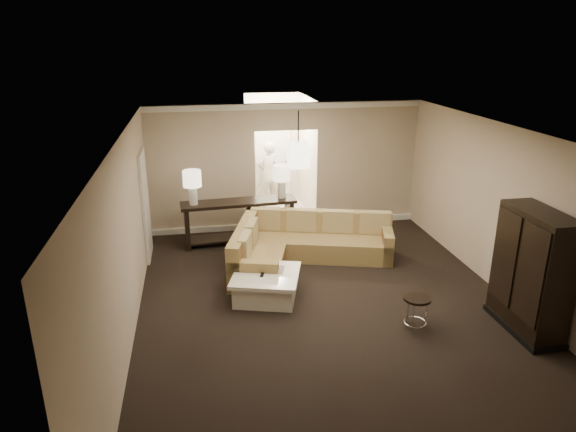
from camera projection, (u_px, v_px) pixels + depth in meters
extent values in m
plane|color=black|center=(331.00, 313.00, 8.11)|extent=(8.00, 8.00, 0.00)
cube|color=#C2AD93|center=(286.00, 167.00, 11.36)|extent=(6.00, 0.04, 2.80)
cube|color=#C2AD93|center=(471.00, 413.00, 3.94)|extent=(6.00, 0.04, 2.80)
cube|color=#C2AD93|center=(125.00, 244.00, 7.14)|extent=(0.04, 8.00, 2.80)
cube|color=#C2AD93|center=(516.00, 218.00, 8.16)|extent=(0.04, 8.00, 2.80)
cube|color=white|center=(337.00, 137.00, 7.18)|extent=(6.00, 8.00, 0.02)
cube|color=white|center=(287.00, 106.00, 10.87)|extent=(6.00, 0.10, 0.12)
cube|color=white|center=(287.00, 224.00, 11.76)|extent=(6.00, 0.10, 0.12)
cube|color=white|center=(146.00, 206.00, 9.86)|extent=(0.05, 0.90, 2.10)
cube|color=silver|center=(279.00, 212.00, 12.75)|extent=(1.40, 2.00, 0.01)
cube|color=#F2E3C6|center=(250.00, 158.00, 12.17)|extent=(0.04, 2.00, 2.80)
cube|color=#F2E3C6|center=(307.00, 156.00, 12.41)|extent=(0.04, 2.00, 2.80)
cube|color=#F2E3C6|center=(273.00, 148.00, 13.22)|extent=(1.40, 0.04, 2.80)
cube|color=white|center=(273.00, 162.00, 13.30)|extent=(0.90, 0.05, 2.10)
cube|color=brown|center=(317.00, 246.00, 10.14)|extent=(3.03, 1.64, 0.41)
cube|color=brown|center=(258.00, 268.00, 9.19)|extent=(1.21, 1.54, 0.41)
cube|color=brown|center=(319.00, 221.00, 10.30)|extent=(2.85, 1.03, 0.44)
cube|color=brown|center=(245.00, 236.00, 9.53)|extent=(0.86, 2.29, 0.44)
cube|color=brown|center=(387.00, 244.00, 9.98)|extent=(0.43, 0.89, 0.60)
cube|color=brown|center=(253.00, 278.00, 8.61)|extent=(0.89, 0.43, 0.60)
cube|color=tan|center=(266.00, 219.00, 10.34)|extent=(0.62, 0.31, 0.44)
cube|color=tan|center=(302.00, 220.00, 10.28)|extent=(0.62, 0.31, 0.44)
cube|color=tan|center=(338.00, 221.00, 10.21)|extent=(0.62, 0.31, 0.44)
cube|color=tan|center=(375.00, 223.00, 10.14)|extent=(0.62, 0.31, 0.44)
cube|color=tan|center=(252.00, 233.00, 9.61)|extent=(0.31, 0.60, 0.44)
cube|color=tan|center=(245.00, 247.00, 8.97)|extent=(0.31, 0.60, 0.44)
cube|color=white|center=(266.00, 287.00, 8.54)|extent=(1.20, 1.20, 0.37)
cube|color=white|center=(266.00, 275.00, 8.47)|extent=(1.33, 1.33, 0.06)
cube|color=black|center=(262.00, 274.00, 8.41)|extent=(0.10, 0.18, 0.02)
cube|color=beige|center=(277.00, 270.00, 8.60)|extent=(0.32, 0.38, 0.01)
cube|color=black|center=(239.00, 202.00, 10.59)|extent=(2.40, 0.70, 0.06)
cube|color=black|center=(187.00, 227.00, 10.49)|extent=(0.12, 0.49, 0.86)
cube|color=black|center=(289.00, 219.00, 10.99)|extent=(0.12, 0.49, 0.86)
cube|color=black|center=(240.00, 236.00, 10.84)|extent=(2.29, 0.64, 0.04)
cube|color=black|center=(532.00, 272.00, 7.37)|extent=(0.51, 1.23, 1.85)
cube|color=black|center=(530.00, 275.00, 6.99)|extent=(0.03, 0.55, 1.41)
cube|color=black|center=(505.00, 257.00, 7.56)|extent=(0.03, 0.55, 1.41)
cube|color=black|center=(523.00, 326.00, 7.66)|extent=(0.55, 1.29, 0.09)
cylinder|color=black|center=(417.00, 298.00, 7.53)|extent=(0.41, 0.41, 0.04)
torus|color=silver|center=(415.00, 322.00, 7.66)|extent=(0.34, 0.34, 0.02)
cylinder|color=silver|center=(426.00, 313.00, 7.62)|extent=(0.02, 0.02, 0.49)
cylinder|color=silver|center=(408.00, 309.00, 7.74)|extent=(0.02, 0.02, 0.49)
cylinder|color=silver|center=(413.00, 318.00, 7.48)|extent=(0.02, 0.02, 0.49)
cylinder|color=silver|center=(193.00, 195.00, 10.31)|extent=(0.17, 0.17, 0.38)
cylinder|color=#FFECBF|center=(192.00, 179.00, 10.19)|extent=(0.37, 0.37, 0.32)
cylinder|color=silver|center=(282.00, 189.00, 10.73)|extent=(0.17, 0.17, 0.38)
cylinder|color=#FFECBF|center=(282.00, 173.00, 10.62)|extent=(0.37, 0.37, 0.32)
cylinder|color=black|center=(298.00, 127.00, 9.79)|extent=(0.02, 0.02, 0.60)
cube|color=beige|center=(298.00, 155.00, 9.97)|extent=(0.38, 0.38, 0.48)
imported|color=beige|center=(268.00, 171.00, 12.96)|extent=(0.74, 0.57, 1.83)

